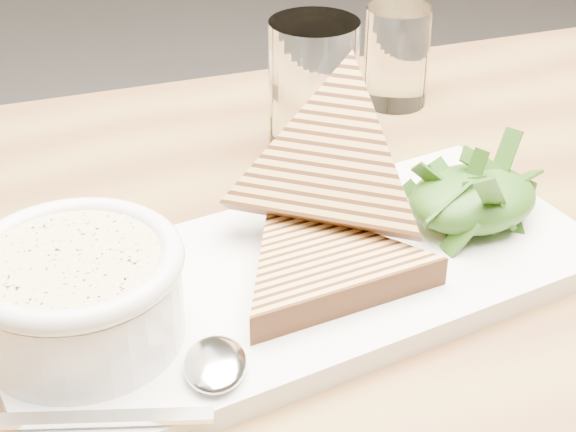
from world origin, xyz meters
name	(u,v)px	position (x,y,z in m)	size (l,w,h in m)	color
table_top	(414,316)	(-0.07, -0.19, 0.71)	(1.26, 0.84, 0.04)	olive
platter	(301,279)	(-0.14, -0.15, 0.74)	(0.43, 0.19, 0.02)	white
soup_bowl	(80,304)	(-0.29, -0.16, 0.77)	(0.13, 0.13, 0.05)	white
soup	(73,263)	(-0.29, -0.16, 0.80)	(0.11, 0.11, 0.01)	#D6BB8A
bowl_rim	(73,260)	(-0.29, -0.16, 0.81)	(0.13, 0.13, 0.01)	white
sandwich_flat	(322,267)	(-0.13, -0.17, 0.76)	(0.17, 0.17, 0.02)	tan
sandwich_lean	(332,165)	(-0.09, -0.12, 0.80)	(0.17, 0.17, 0.09)	tan
salad_base	(472,199)	(0.01, -0.15, 0.77)	(0.10, 0.08, 0.04)	#1B470F
arugula_pile	(473,190)	(0.01, -0.15, 0.78)	(0.11, 0.10, 0.05)	#2E4E18
spoon_bowl	(215,364)	(-0.23, -0.22, 0.76)	(0.04, 0.05, 0.01)	silver
spoon_handle	(98,418)	(-0.30, -0.23, 0.75)	(0.13, 0.01, 0.00)	silver
glass_near	(313,87)	(-0.03, 0.03, 0.79)	(0.08, 0.08, 0.12)	white
glass_far	(397,56)	(0.09, 0.08, 0.78)	(0.06, 0.06, 0.10)	white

